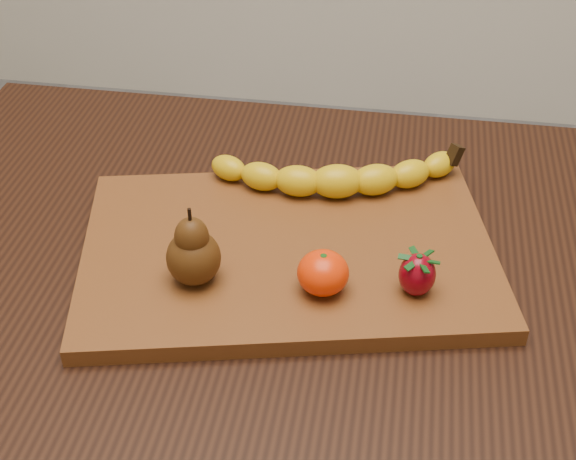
% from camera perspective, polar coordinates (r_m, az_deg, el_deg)
% --- Properties ---
extents(table, '(1.00, 0.70, 0.76)m').
position_cam_1_polar(table, '(0.96, 0.15, -6.54)').
color(table, black).
rests_on(table, ground).
extents(cutting_board, '(0.51, 0.39, 0.02)m').
position_cam_1_polar(cutting_board, '(0.89, -0.00, -1.54)').
color(cutting_board, brown).
rests_on(cutting_board, table).
extents(banana, '(0.27, 0.12, 0.04)m').
position_cam_1_polar(banana, '(0.95, 3.51, 3.47)').
color(banana, yellow).
rests_on(banana, cutting_board).
extents(pear, '(0.07, 0.07, 0.09)m').
position_cam_1_polar(pear, '(0.82, -6.81, -1.10)').
color(pear, '#46260B').
rests_on(pear, cutting_board).
extents(mandarin, '(0.05, 0.05, 0.05)m').
position_cam_1_polar(mandarin, '(0.81, 2.51, -3.06)').
color(mandarin, '#F83002').
rests_on(mandarin, cutting_board).
extents(strawberry, '(0.04, 0.04, 0.05)m').
position_cam_1_polar(strawberry, '(0.82, 9.18, -3.05)').
color(strawberry, maroon).
rests_on(strawberry, cutting_board).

